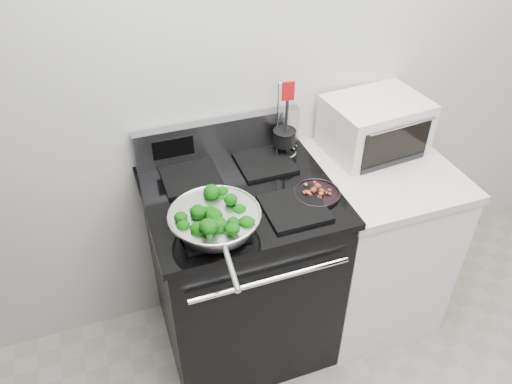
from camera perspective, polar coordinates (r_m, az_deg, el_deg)
name	(u,v)px	position (r m, az deg, el deg)	size (l,w,h in m)	color
back_wall	(280,60)	(2.23, 2.79, 14.80)	(4.00, 0.02, 2.70)	#B8B5AE
gas_range	(242,270)	(2.38, -1.59, -8.89)	(0.79, 0.69, 1.13)	black
counter	(370,241)	(2.62, 12.87, -5.47)	(0.62, 0.68, 0.92)	white
skillet	(215,220)	(1.86, -4.70, -3.22)	(0.35, 0.55, 0.07)	silver
broccoli_pile	(215,216)	(1.85, -4.75, -2.72)	(0.27, 0.27, 0.09)	black
bacon_plate	(317,191)	(2.06, 6.96, 0.08)	(0.19, 0.19, 0.04)	black
utensil_holder	(284,141)	(2.28, 3.26, 5.83)	(0.12, 0.12, 0.36)	silver
toaster_oven	(375,125)	(2.40, 13.41, 7.43)	(0.47, 0.37, 0.25)	beige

